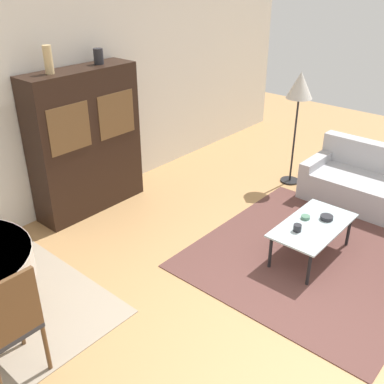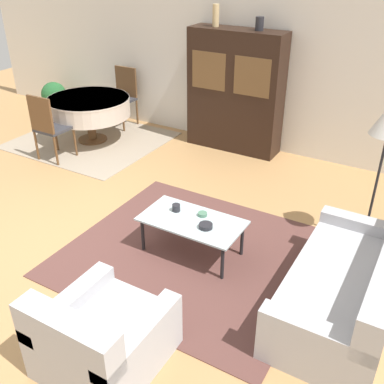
# 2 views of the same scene
# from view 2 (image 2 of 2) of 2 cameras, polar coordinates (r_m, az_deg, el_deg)

# --- Properties ---
(ground_plane) EXTENTS (14.00, 14.00, 0.00)m
(ground_plane) POSITION_cam_2_polar(r_m,az_deg,el_deg) (5.22, -15.39, -6.38)
(ground_plane) COLOR tan
(wall_back) EXTENTS (10.00, 0.06, 2.70)m
(wall_back) POSITION_cam_2_polar(r_m,az_deg,el_deg) (7.40, 3.70, 16.71)
(wall_back) COLOR silver
(wall_back) RESTS_ON ground_plane
(area_rug) EXTENTS (2.56, 2.36, 0.01)m
(area_rug) POSITION_cam_2_polar(r_m,az_deg,el_deg) (4.89, -0.01, -7.85)
(area_rug) COLOR brown
(area_rug) RESTS_ON ground_plane
(dining_rug) EXTENTS (2.32, 2.09, 0.01)m
(dining_rug) POSITION_cam_2_polar(r_m,az_deg,el_deg) (7.84, -12.67, 6.45)
(dining_rug) COLOR gray
(dining_rug) RESTS_ON ground_plane
(couch) EXTENTS (0.88, 1.80, 0.78)m
(couch) POSITION_cam_2_polar(r_m,az_deg,el_deg) (4.27, 19.23, -11.50)
(couch) COLOR #B2B2B7
(couch) RESTS_ON ground_plane
(armchair) EXTENTS (0.85, 0.91, 0.75)m
(armchair) POSITION_cam_2_polar(r_m,az_deg,el_deg) (3.70, -11.50, -17.79)
(armchair) COLOR #B2B2B7
(armchair) RESTS_ON ground_plane
(coffee_table) EXTENTS (1.08, 0.58, 0.41)m
(coffee_table) POSITION_cam_2_polar(r_m,az_deg,el_deg) (4.70, 0.00, -3.95)
(coffee_table) COLOR black
(coffee_table) RESTS_ON area_rug
(display_cabinet) EXTENTS (1.47, 0.44, 1.85)m
(display_cabinet) POSITION_cam_2_polar(r_m,az_deg,el_deg) (7.11, 5.50, 12.57)
(display_cabinet) COLOR black
(display_cabinet) RESTS_ON ground_plane
(dining_table) EXTENTS (1.34, 1.34, 0.73)m
(dining_table) POSITION_cam_2_polar(r_m,az_deg,el_deg) (7.63, -12.95, 10.50)
(dining_table) COLOR brown
(dining_table) RESTS_ON dining_rug
(dining_chair_near) EXTENTS (0.44, 0.44, 1.02)m
(dining_chair_near) POSITION_cam_2_polar(r_m,az_deg,el_deg) (7.05, -17.80, 8.18)
(dining_chair_near) COLOR brown
(dining_chair_near) RESTS_ON dining_rug
(dining_chair_far) EXTENTS (0.44, 0.44, 1.02)m
(dining_chair_far) POSITION_cam_2_polar(r_m,az_deg,el_deg) (8.27, -8.75, 12.26)
(dining_chair_far) COLOR brown
(dining_chair_far) RESTS_ON dining_rug
(cup) EXTENTS (0.09, 0.09, 0.08)m
(cup) POSITION_cam_2_polar(r_m,az_deg,el_deg) (4.81, -2.02, -2.01)
(cup) COLOR #232328
(cup) RESTS_ON coffee_table
(bowl) EXTENTS (0.14, 0.14, 0.05)m
(bowl) POSITION_cam_2_polar(r_m,az_deg,el_deg) (4.54, 1.75, -4.33)
(bowl) COLOR #232328
(bowl) RESTS_ON coffee_table
(bowl_small) EXTENTS (0.10, 0.10, 0.04)m
(bowl_small) POSITION_cam_2_polar(r_m,az_deg,el_deg) (4.74, 1.34, -2.83)
(bowl_small) COLOR #4C7A60
(bowl_small) RESTS_ON coffee_table
(vase_tall) EXTENTS (0.10, 0.10, 0.31)m
(vase_tall) POSITION_cam_2_polar(r_m,az_deg,el_deg) (7.04, 3.04, 21.49)
(vase_tall) COLOR tan
(vase_tall) RESTS_ON display_cabinet
(vase_short) EXTENTS (0.12, 0.12, 0.19)m
(vase_short) POSITION_cam_2_polar(r_m,az_deg,el_deg) (6.76, 8.58, 20.38)
(vase_short) COLOR #232328
(vase_short) RESTS_ON display_cabinet
(potted_plant) EXTENTS (0.47, 0.47, 0.63)m
(potted_plant) POSITION_cam_2_polar(r_m,az_deg,el_deg) (9.14, -17.08, 11.44)
(potted_plant) COLOR #4C4C51
(potted_plant) RESTS_ON ground_plane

